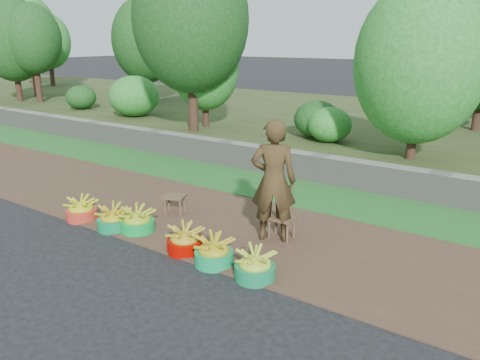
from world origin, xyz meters
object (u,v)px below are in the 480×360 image
Objects in this scene: basin_b at (113,219)px; basin_f at (255,266)px; basin_a at (82,210)px; basin_e at (214,252)px; basin_c at (137,221)px; stool_right at (282,221)px; vendor_woman at (274,181)px; basin_d at (185,240)px; stool_left at (174,199)px.

basin_f is at bearing -1.58° from basin_b.
basin_a is at bearing -178.31° from basin_b.
basin_c is at bearing 173.30° from basin_e.
vendor_woman is at bearing -135.37° from stool_right.
basin_f is at bearing -4.28° from basin_d.
basin_f is 1.27× the size of stool_right.
basin_c reaches higher than basin_f.
basin_a is 0.28× the size of vendor_woman.
basin_f is at bearing -1.64° from basin_e.
basin_d is at bearing 172.69° from basin_e.
basin_b is 0.39m from basin_c.
basin_f is at bearing 83.61° from vendor_woman.
basin_c reaches higher than stool_right.
basin_e is at bearing -1.56° from basin_b.
basin_c is at bearing 173.63° from basin_d.
basin_e is 0.62m from basin_f.
basin_d is (1.02, -0.11, -0.00)m from basin_c.
stool_left is (-2.22, 1.05, 0.10)m from basin_f.
basin_e is at bearing 178.36° from basin_f.
basin_d is 1.37m from stool_right.
basin_d is 1.18× the size of stool_left.
basin_b is 1.38m from basin_d.
stool_right reaches higher than stool_left.
basin_b is 1.27× the size of stool_right.
basin_d is at bearing -42.18° from stool_left.
basin_c is 1.21× the size of stool_left.
vendor_woman is at bearing 25.97° from basin_c.
vendor_woman reaches higher than basin_a.
stool_right is (2.95, 1.11, 0.12)m from basin_a.
stool_left is 0.24× the size of vendor_woman.
basin_d is at bearing 1.03° from basin_a.
basin_a is 0.96× the size of basin_e.
stool_left is 1.08× the size of stool_right.
basin_b is 1.18× the size of stool_left.
basin_f is (1.16, -0.09, -0.00)m from basin_d.
vendor_woman reaches higher than stool_right.
basin_b is at bearing -1.89° from vendor_woman.
basin_f reaches higher than basin_a.
vendor_woman reaches higher than basin_d.
vendor_woman is at bearing 24.93° from basin_b.
vendor_woman is (2.86, 1.02, 0.71)m from basin_a.
basin_e is 1.28m from vendor_woman.
basin_d is 1.28× the size of stool_right.
vendor_woman is at bearing 77.91° from basin_e.
basin_f is (2.54, -0.07, 0.00)m from basin_b.
vendor_woman is (-0.40, 1.07, 0.71)m from basin_f.
basin_d is 1.43m from vendor_woman.
basin_e is 1.30× the size of stool_right.
stool_right is (0.85, 1.07, 0.12)m from basin_d.
stool_left is 1.91m from stool_right.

